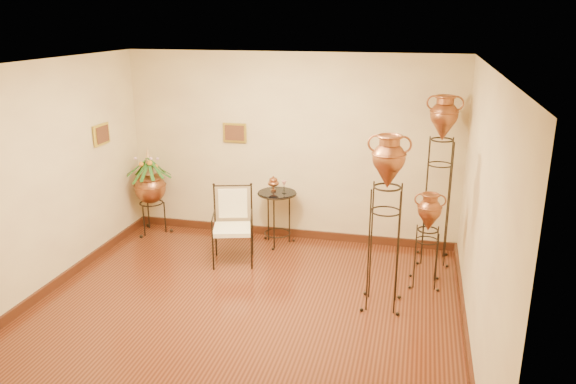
% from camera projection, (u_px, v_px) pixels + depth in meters
% --- Properties ---
extents(ground, '(5.00, 5.00, 0.00)m').
position_uv_depth(ground, '(241.00, 315.00, 6.44)').
color(ground, '#5D2A16').
rests_on(ground, ground).
extents(room_shell, '(5.02, 5.02, 2.81)m').
position_uv_depth(room_shell, '(236.00, 169.00, 5.93)').
color(room_shell, beige).
rests_on(room_shell, ground).
extents(amphora_tall, '(0.55, 0.55, 2.33)m').
position_uv_depth(amphora_tall, '(439.00, 179.00, 7.53)').
color(amphora_tall, black).
rests_on(amphora_tall, ground).
extents(amphora_mid, '(0.52, 0.52, 2.08)m').
position_uv_depth(amphora_mid, '(385.00, 222.00, 6.34)').
color(amphora_mid, black).
rests_on(amphora_mid, ground).
extents(amphora_short, '(0.40, 0.40, 1.24)m').
position_uv_depth(amphora_short, '(427.00, 239.00, 7.00)').
color(amphora_short, black).
rests_on(amphora_short, ground).
extents(planter_urn, '(0.99, 0.99, 1.42)m').
position_uv_depth(planter_urn, '(150.00, 184.00, 8.67)').
color(planter_urn, black).
rests_on(planter_urn, ground).
extents(armchair, '(0.72, 0.70, 1.06)m').
position_uv_depth(armchair, '(233.00, 226.00, 7.66)').
color(armchair, black).
rests_on(armchair, ground).
extents(side_table, '(0.65, 0.65, 1.03)m').
position_uv_depth(side_table, '(277.00, 217.00, 8.33)').
color(side_table, black).
rests_on(side_table, ground).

